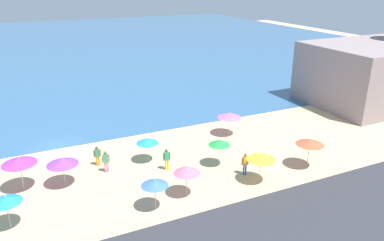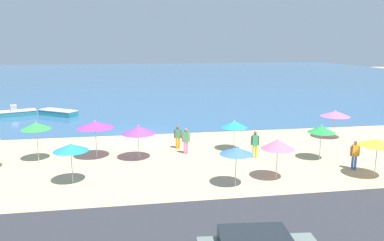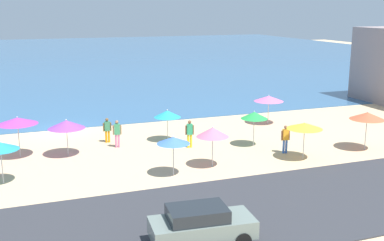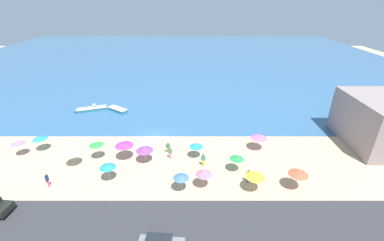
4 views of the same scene
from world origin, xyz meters
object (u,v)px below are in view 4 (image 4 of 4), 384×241
at_px(beach_umbrella_10, 40,138).
at_px(beach_umbrella_13, 96,144).
at_px(beach_umbrella_7, 72,152).
at_px(beach_umbrella_9, 18,142).
at_px(bather_0, 203,159).
at_px(beach_umbrella_12, 107,166).
at_px(beach_umbrella_8, 144,149).
at_px(beach_umbrella_11, 298,173).
at_px(beach_umbrella_3, 255,176).
at_px(beach_umbrella_5, 204,173).
at_px(bather_3, 248,175).
at_px(skiff_nearshore, 117,110).
at_px(beach_umbrella_6, 181,177).
at_px(bather_4, 168,147).
at_px(beach_umbrella_1, 237,157).
at_px(bather_1, 170,152).
at_px(beach_umbrella_4, 196,145).
at_px(skiff_offshore, 92,109).
at_px(beach_umbrella_0, 259,137).
at_px(beach_umbrella_2, 124,144).
at_px(bather_2, 47,180).

xyz_separation_m(beach_umbrella_10, beach_umbrella_13, (8.65, -2.13, 0.33)).
xyz_separation_m(beach_umbrella_7, beach_umbrella_9, (-8.18, 2.27, 0.13)).
bearing_deg(bather_0, beach_umbrella_12, -165.88).
relative_size(beach_umbrella_8, beach_umbrella_11, 0.92).
xyz_separation_m(beach_umbrella_3, bather_0, (-5.52, 4.67, -1.03)).
relative_size(beach_umbrella_5, bather_3, 1.34).
distance_m(beach_umbrella_12, skiff_nearshore, 20.72).
distance_m(beach_umbrella_3, bather_3, 1.81).
height_order(beach_umbrella_6, bather_4, beach_umbrella_6).
bearing_deg(beach_umbrella_1, skiff_nearshore, 136.72).
relative_size(beach_umbrella_8, bather_1, 1.27).
height_order(beach_umbrella_3, beach_umbrella_4, beach_umbrella_3).
bearing_deg(skiff_nearshore, bather_3, -44.84).
bearing_deg(beach_umbrella_11, beach_umbrella_13, 166.27).
distance_m(beach_umbrella_3, beach_umbrella_9, 31.23).
bearing_deg(beach_umbrella_9, skiff_offshore, 74.22).
relative_size(bather_1, bather_4, 1.07).
bearing_deg(beach_umbrella_7, beach_umbrella_3, -12.23).
relative_size(beach_umbrella_9, beach_umbrella_13, 0.91).
xyz_separation_m(beach_umbrella_0, beach_umbrella_6, (-10.62, -8.69, -0.04)).
height_order(beach_umbrella_2, skiff_offshore, beach_umbrella_2).
xyz_separation_m(beach_umbrella_3, beach_umbrella_5, (-5.64, 0.59, -0.01)).
xyz_separation_m(bather_2, bather_4, (13.14, 7.10, -0.08)).
relative_size(beach_umbrella_13, bather_2, 1.43).
distance_m(beach_umbrella_12, bather_3, 16.43).
bearing_deg(bather_1, beach_umbrella_11, -22.09).
height_order(beach_umbrella_12, beach_umbrella_13, beach_umbrella_13).
relative_size(beach_umbrella_12, beach_umbrella_13, 0.88).
distance_m(beach_umbrella_9, beach_umbrella_11, 35.86).
distance_m(beach_umbrella_1, bather_4, 9.79).
bearing_deg(beach_umbrella_9, beach_umbrella_11, -10.85).
relative_size(skiff_nearshore, skiff_offshore, 0.76).
bearing_deg(beach_umbrella_1, beach_umbrella_3, -67.35).
xyz_separation_m(beach_umbrella_9, skiff_offshore, (4.30, 15.23, -1.70)).
height_order(beach_umbrella_4, beach_umbrella_7, beach_umbrella_7).
xyz_separation_m(beach_umbrella_7, bather_2, (-1.19, -4.21, -0.92)).
height_order(beach_umbrella_3, beach_umbrella_13, beach_umbrella_13).
bearing_deg(beach_umbrella_10, bather_3, -14.13).
height_order(beach_umbrella_7, beach_umbrella_10, beach_umbrella_7).
distance_m(beach_umbrella_0, beach_umbrella_7, 24.98).
bearing_deg(bather_1, beach_umbrella_13, -179.88).
bearing_deg(beach_umbrella_2, bather_3, -17.29).
distance_m(beach_umbrella_11, beach_umbrella_13, 25.06).
bearing_deg(bather_2, beach_umbrella_9, 137.17).
relative_size(beach_umbrella_10, beach_umbrella_12, 0.98).
bearing_deg(beach_umbrella_2, skiff_nearshore, 108.36).
height_order(beach_umbrella_5, beach_umbrella_10, beach_umbrella_5).
xyz_separation_m(beach_umbrella_0, beach_umbrella_1, (-3.93, -5.13, 0.06)).
relative_size(beach_umbrella_7, beach_umbrella_9, 0.95).
xyz_separation_m(beach_umbrella_1, beach_umbrella_5, (-4.16, -2.96, -0.02)).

